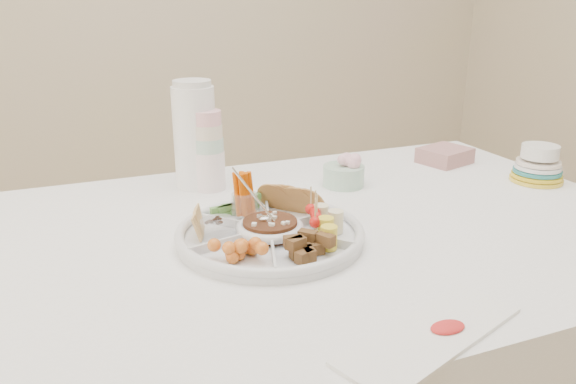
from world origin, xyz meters
name	(u,v)px	position (x,y,z in m)	size (l,w,h in m)	color
dining_table	(318,369)	(0.00, 0.00, 0.38)	(1.52, 1.02, 0.76)	white
party_tray	(270,231)	(-0.14, -0.04, 0.78)	(0.38, 0.38, 0.04)	silver
bean_dip	(270,228)	(-0.14, -0.04, 0.79)	(0.11, 0.11, 0.04)	#5D2E10
tortillas	(296,201)	(-0.04, 0.05, 0.80)	(0.10, 0.10, 0.06)	olive
carrot_cucumber	(238,195)	(-0.16, 0.09, 0.82)	(0.11, 0.11, 0.10)	#CF4E00
pita_raisins	(206,223)	(-0.26, 0.00, 0.80)	(0.10, 0.10, 0.06)	tan
cherries	(238,250)	(-0.23, -0.13, 0.79)	(0.11, 0.11, 0.05)	orange
granola_chunks	(308,247)	(-0.11, -0.17, 0.79)	(0.09, 0.09, 0.04)	#43210E
banana_tomato	(333,213)	(-0.01, -0.08, 0.82)	(0.10, 0.10, 0.09)	#F2E85D
cup_stack	(208,147)	(-0.17, 0.33, 0.87)	(0.08, 0.08, 0.23)	silver
thermos	(195,134)	(-0.19, 0.37, 0.90)	(0.11, 0.11, 0.28)	white
flower_bowl	(344,171)	(0.17, 0.22, 0.80)	(0.11, 0.11, 0.08)	#8ABC9C
napkin_stack	(445,155)	(0.55, 0.30, 0.78)	(0.14, 0.12, 0.05)	#B17A78
plate_stack	(538,166)	(0.67, 0.06, 0.80)	(0.14, 0.14, 0.09)	gold
placemat	(431,335)	(-0.03, -0.45, 0.76)	(0.33, 0.11, 0.01)	white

